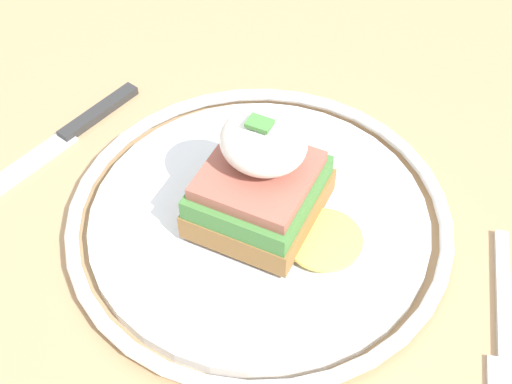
{
  "coord_description": "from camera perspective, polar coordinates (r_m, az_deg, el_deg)",
  "views": [
    {
      "loc": [
        -0.14,
        0.34,
        1.15
      ],
      "look_at": [
        0.0,
        0.05,
        0.78
      ],
      "focal_mm": 50.0,
      "sensor_mm": 36.0,
      "label": 1
    }
  ],
  "objects": [
    {
      "name": "fork",
      "position": [
        0.49,
        19.22,
        -10.03
      ],
      "size": [
        0.05,
        0.14,
        0.0
      ],
      "color": "silver",
      "rests_on": "dining_table"
    },
    {
      "name": "dining_table",
      "position": [
        0.64,
        2.1,
        -6.5
      ],
      "size": [
        0.95,
        0.77,
        0.74
      ],
      "color": "tan",
      "rests_on": "ground_plane"
    },
    {
      "name": "plate",
      "position": [
        0.51,
        0.0,
        -2.02
      ],
      "size": [
        0.28,
        0.28,
        0.02
      ],
      "color": "silver",
      "rests_on": "dining_table"
    },
    {
      "name": "knife",
      "position": [
        0.6,
        -14.96,
        4.33
      ],
      "size": [
        0.06,
        0.18,
        0.01
      ],
      "color": "#2D2D2D",
      "rests_on": "dining_table"
    },
    {
      "name": "sandwich",
      "position": [
        0.48,
        0.17,
        1.08
      ],
      "size": [
        0.12,
        0.09,
        0.09
      ],
      "color": "olive",
      "rests_on": "plate"
    }
  ]
}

